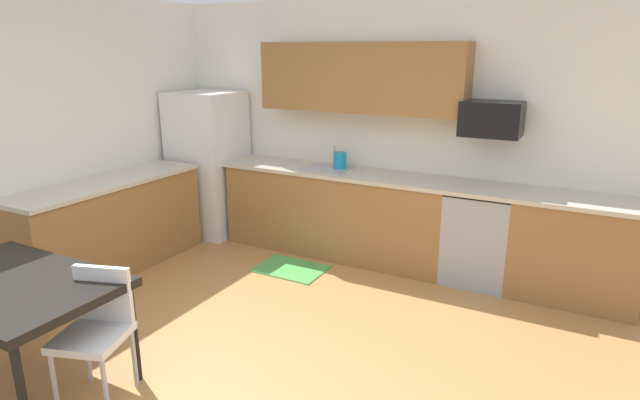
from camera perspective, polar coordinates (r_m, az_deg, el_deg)
The scene contains 17 objects.
ground_plane at distance 3.91m, azimuth -7.31°, elevation -17.94°, with size 12.00×12.00×0.00m, color #B77F47.
wall_back at distance 5.66m, azimuth 8.00°, elevation 7.49°, with size 5.80×0.10×2.70m, color white.
cabinet_run_back at distance 5.75m, azimuth 1.69°, elevation -1.45°, with size 2.49×0.60×0.90m, color olive.
cabinet_run_back_right at distance 5.20m, azimuth 25.87°, elevation -5.03°, with size 1.06×0.60×0.90m, color olive.
cabinet_run_left at distance 5.70m, azimuth -21.85°, elevation -2.78°, with size 0.60×2.00×0.90m, color olive.
countertop_back at distance 5.42m, azimuth 6.52°, elevation 2.53°, with size 4.80×0.64×0.04m, color beige.
countertop_left at distance 5.58m, azimuth -22.35°, elevation 1.80°, with size 0.64×2.00×0.04m, color beige.
upper_cabinets_back at distance 5.52m, azimuth 4.40°, elevation 13.12°, with size 2.20×0.34×0.70m, color olive.
refrigerator at distance 6.48m, azimuth -11.99°, elevation 3.89°, with size 0.76×0.70×1.70m, color white.
oven_range at distance 5.28m, azimuth 16.88°, elevation -3.73°, with size 0.60×0.60×0.91m.
microwave at distance 5.12m, azimuth 18.11°, elevation 8.37°, with size 0.54×0.36×0.32m, color black.
sink_basin at distance 5.68m, azimuth 0.74°, elevation 2.84°, with size 0.48×0.40×0.14m, color #A5A8AD.
sink_faucet at distance 5.80m, azimuth 1.57°, elevation 4.74°, with size 0.02×0.02×0.24m, color #B2B5BA.
dining_table at distance 3.96m, azimuth -30.57°, elevation -8.38°, with size 1.40×0.90×0.75m.
chair_near_table at distance 3.70m, azimuth -23.06°, elevation -12.26°, with size 0.51×0.51×0.85m.
floor_mat at distance 5.45m, azimuth -3.19°, elevation -7.45°, with size 0.70×0.50×0.01m, color #4CA54C.
kettle at distance 5.64m, azimuth 2.18°, elevation 4.18°, with size 0.14×0.14×0.20m, color #198CBF.
Camera 1 is at (1.94, -2.61, 2.18)m, focal length 29.49 mm.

